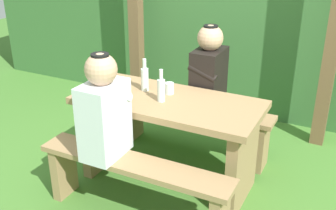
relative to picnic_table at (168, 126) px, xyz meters
name	(u,v)px	position (x,y,z in m)	size (l,w,h in m)	color
ground_plane	(168,180)	(0.00, 0.00, -0.49)	(12.00, 12.00, 0.00)	#45782E
hedge_backdrop	(247,20)	(0.00, 1.96, 0.44)	(6.40, 0.98, 1.85)	#396933
pergola_post_left	(135,8)	(-0.98, 1.20, 0.61)	(0.12, 0.12, 2.20)	brown
pergola_post_right	(335,28)	(0.98, 1.20, 0.61)	(0.12, 0.12, 2.20)	brown
picnic_table	(168,126)	(0.00, 0.00, 0.00)	(1.40, 0.64, 0.71)	#9E7A51
bench_near	(134,178)	(0.00, -0.51, -0.16)	(1.40, 0.24, 0.46)	#9E7A51
bench_far	(194,119)	(0.00, 0.51, -0.16)	(1.40, 0.24, 0.46)	#9E7A51
person_white_shirt	(104,110)	(-0.21, -0.51, 0.30)	(0.25, 0.35, 0.72)	silver
person_black_coat	(209,72)	(0.12, 0.51, 0.30)	(0.25, 0.35, 0.72)	black
drinking_glass	(169,88)	(-0.04, 0.10, 0.27)	(0.07, 0.07, 0.09)	silver
bottle_left	(161,89)	(-0.03, -0.05, 0.32)	(0.06, 0.06, 0.25)	silver
bottle_right	(145,78)	(-0.24, 0.08, 0.33)	(0.06, 0.06, 0.26)	silver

